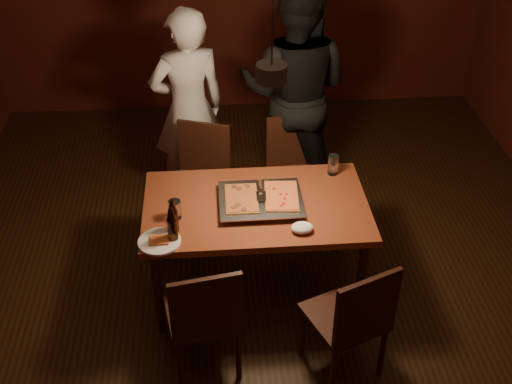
{
  "coord_description": "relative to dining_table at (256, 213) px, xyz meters",
  "views": [
    {
      "loc": [
        -0.36,
        -3.32,
        3.29
      ],
      "look_at": [
        -0.08,
        0.11,
        0.85
      ],
      "focal_mm": 45.0,
      "sensor_mm": 36.0,
      "label": 1
    }
  ],
  "objects": [
    {
      "name": "beer_bottle_b",
      "position": [
        -0.54,
        -0.24,
        0.19
      ],
      "size": [
        0.06,
        0.06,
        0.24
      ],
      "color": "black",
      "rests_on": "dining_table"
    },
    {
      "name": "pizza_meat",
      "position": [
        -0.1,
        -0.0,
        0.13
      ],
      "size": [
        0.22,
        0.34,
        0.02
      ],
      "primitive_type": "cube",
      "rotation": [
        0.0,
        0.0,
        -0.01
      ],
      "color": "maroon",
      "rests_on": "pizza_tray"
    },
    {
      "name": "diner_white",
      "position": [
        -0.45,
        1.21,
        0.17
      ],
      "size": [
        0.71,
        0.56,
        1.69
      ],
      "primitive_type": "imported",
      "rotation": [
        0.0,
        0.0,
        3.43
      ],
      "color": "silver",
      "rests_on": "floor"
    },
    {
      "name": "dining_table",
      "position": [
        0.0,
        0.0,
        0.0
      ],
      "size": [
        1.5,
        0.9,
        0.75
      ],
      "color": "brown",
      "rests_on": "floor"
    },
    {
      "name": "chair_far_left",
      "position": [
        -0.37,
        0.78,
        -0.14
      ],
      "size": [
        0.53,
        0.53,
        0.49
      ],
      "rotation": [
        0.0,
        0.0,
        2.82
      ],
      "color": "#38190F",
      "rests_on": "floor"
    },
    {
      "name": "pizza_cheese",
      "position": [
        0.17,
        0.0,
        0.13
      ],
      "size": [
        0.24,
        0.36,
        0.02
      ],
      "primitive_type": "cube",
      "rotation": [
        0.0,
        0.0,
        -0.07
      ],
      "color": "gold",
      "rests_on": "pizza_tray"
    },
    {
      "name": "chair_near_left",
      "position": [
        -0.37,
        -0.75,
        -0.14
      ],
      "size": [
        0.49,
        0.49,
        0.49
      ],
      "rotation": [
        0.0,
        0.0,
        0.17
      ],
      "color": "#38190F",
      "rests_on": "floor"
    },
    {
      "name": "beer_bottle_a",
      "position": [
        -0.54,
        -0.33,
        0.2
      ],
      "size": [
        0.07,
        0.07,
        0.25
      ],
      "color": "black",
      "rests_on": "dining_table"
    },
    {
      "name": "room_shell",
      "position": [
        0.08,
        -0.11,
        0.72
      ],
      "size": [
        6.0,
        6.0,
        6.0
      ],
      "color": "#341D0E",
      "rests_on": "ground"
    },
    {
      "name": "water_glass_right",
      "position": [
        0.57,
        0.33,
        0.15
      ],
      "size": [
        0.07,
        0.07,
        0.15
      ],
      "primitive_type": "cylinder",
      "color": "silver",
      "rests_on": "dining_table"
    },
    {
      "name": "diner_dark",
      "position": [
        0.41,
        1.22,
        0.29
      ],
      "size": [
        1.13,
        1.0,
        1.93
      ],
      "primitive_type": "imported",
      "rotation": [
        0.0,
        0.0,
        2.81
      ],
      "color": "black",
      "rests_on": "floor"
    },
    {
      "name": "napkin",
      "position": [
        0.27,
        -0.31,
        0.1
      ],
      "size": [
        0.14,
        0.11,
        0.06
      ],
      "primitive_type": "ellipsoid",
      "color": "white",
      "rests_on": "dining_table"
    },
    {
      "name": "water_glass_left",
      "position": [
        -0.53,
        -0.1,
        0.14
      ],
      "size": [
        0.08,
        0.08,
        0.13
      ],
      "primitive_type": "cylinder",
      "color": "silver",
      "rests_on": "dining_table"
    },
    {
      "name": "pendant_lamp",
      "position": [
        0.08,
        -0.11,
        1.08
      ],
      "size": [
        0.18,
        0.18,
        1.1
      ],
      "color": "black",
      "rests_on": "ceiling"
    },
    {
      "name": "spatula",
      "position": [
        0.03,
        0.0,
        0.14
      ],
      "size": [
        0.1,
        0.24,
        0.04
      ],
      "primitive_type": null,
      "rotation": [
        0.0,
        0.0,
        -0.03
      ],
      "color": "silver",
      "rests_on": "pizza_tray"
    },
    {
      "name": "chair_far_right",
      "position": [
        0.38,
        0.83,
        -0.14
      ],
      "size": [
        0.47,
        0.47,
        0.49
      ],
      "rotation": [
        0.0,
        0.0,
        3.26
      ],
      "color": "#38190F",
      "rests_on": "floor"
    },
    {
      "name": "chair_near_right",
      "position": [
        0.51,
        -0.83,
        -0.14
      ],
      "size": [
        0.55,
        0.55,
        0.49
      ],
      "rotation": [
        0.0,
        0.0,
        0.39
      ],
      "color": "#38190F",
      "rests_on": "floor"
    },
    {
      "name": "plate_slice",
      "position": [
        -0.63,
        -0.35,
        0.08
      ],
      "size": [
        0.27,
        0.27,
        0.03
      ],
      "color": "white",
      "rests_on": "dining_table"
    },
    {
      "name": "pizza_tray",
      "position": [
        0.03,
        -0.0,
        0.1
      ],
      "size": [
        0.59,
        0.5,
        0.05
      ],
      "primitive_type": "cube",
      "rotation": [
        0.0,
        0.0,
        0.09
      ],
      "color": "silver",
      "rests_on": "dining_table"
    }
  ]
}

